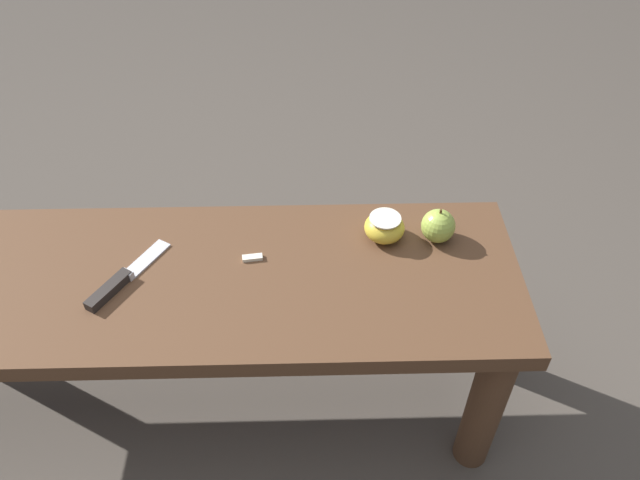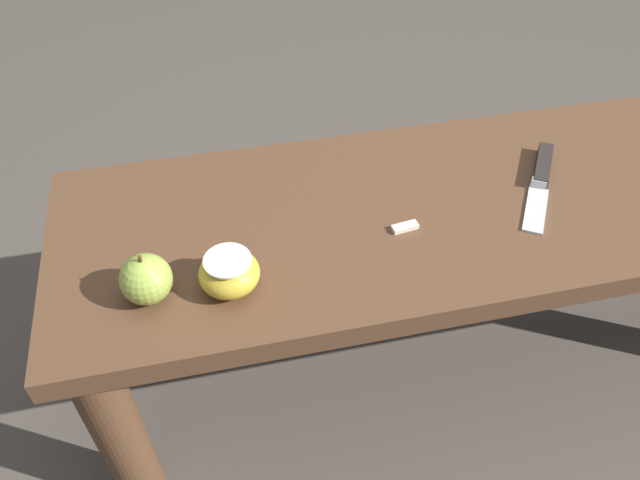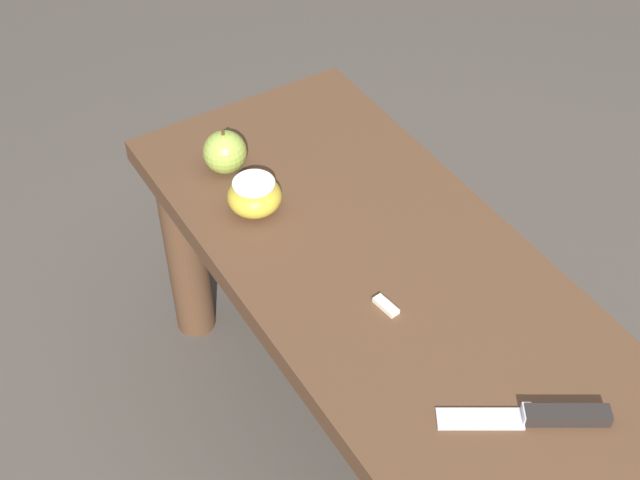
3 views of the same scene
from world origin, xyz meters
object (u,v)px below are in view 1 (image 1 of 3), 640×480
at_px(wooden_bench, 189,306).
at_px(apple_cut, 384,227).
at_px(apple_whole, 438,226).
at_px(knife, 118,282).

distance_m(wooden_bench, apple_cut, 0.45).
xyz_separation_m(apple_whole, apple_cut, (-0.11, 0.01, -0.01)).
relative_size(wooden_bench, apple_whole, 16.89).
xyz_separation_m(wooden_bench, apple_whole, (0.53, 0.10, 0.13)).
relative_size(wooden_bench, knife, 6.84).
bearing_deg(apple_cut, knife, -166.94).
height_order(apple_whole, apple_cut, apple_whole).
bearing_deg(wooden_bench, apple_whole, 10.60).
relative_size(knife, apple_cut, 2.34).
distance_m(wooden_bench, knife, 0.16).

